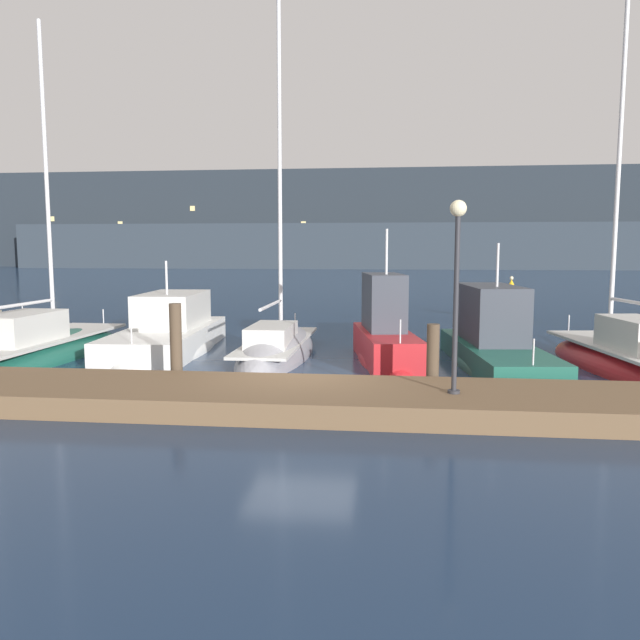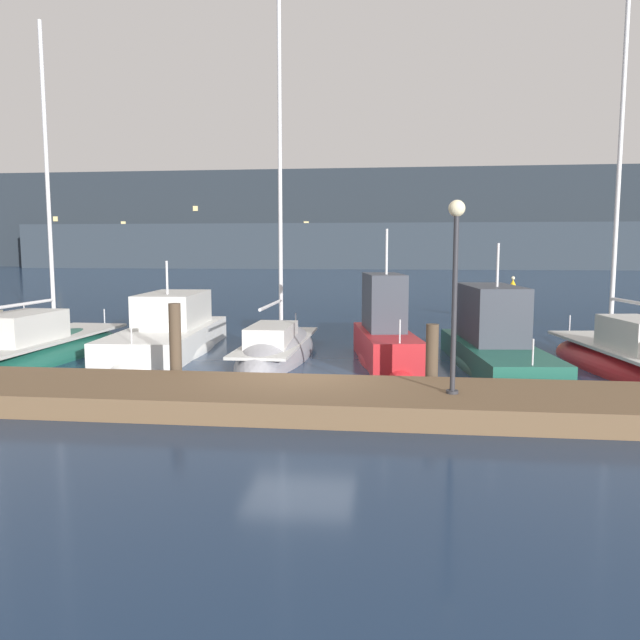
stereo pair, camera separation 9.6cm
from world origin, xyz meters
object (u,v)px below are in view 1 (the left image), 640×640
(motorboat_berth_7, at_px, (495,352))
(channel_buoy, at_px, (511,305))
(motorboat_berth_6, at_px, (385,343))
(sailboat_berth_8, at_px, (620,364))
(sailboat_berth_5, at_px, (277,353))
(sailboat_berth_3, at_px, (41,354))
(motorboat_berth_4, at_px, (168,342))
(dock_lamppost, at_px, (457,264))

(motorboat_berth_7, height_order, channel_buoy, motorboat_berth_7)
(motorboat_berth_6, distance_m, channel_buoy, 11.69)
(sailboat_berth_8, xyz_separation_m, channel_buoy, (-0.86, 10.91, 0.59))
(sailboat_berth_5, bearing_deg, channel_buoy, 48.87)
(motorboat_berth_6, bearing_deg, motorboat_berth_7, -7.70)
(sailboat_berth_3, relative_size, sailboat_berth_8, 0.99)
(motorboat_berth_4, distance_m, dock_lamppost, 10.99)
(motorboat_berth_6, height_order, motorboat_berth_7, motorboat_berth_6)
(motorboat_berth_4, bearing_deg, sailboat_berth_5, -9.12)
(dock_lamppost, bearing_deg, motorboat_berth_7, 72.94)
(motorboat_berth_4, bearing_deg, dock_lamppost, -39.24)
(sailboat_berth_3, height_order, sailboat_berth_8, sailboat_berth_8)
(sailboat_berth_3, xyz_separation_m, motorboat_berth_4, (3.28, 1.70, 0.14))
(motorboat_berth_4, height_order, sailboat_berth_8, sailboat_berth_8)
(motorboat_berth_6, bearing_deg, dock_lamppost, -76.46)
(sailboat_berth_3, relative_size, dock_lamppost, 2.85)
(motorboat_berth_4, relative_size, channel_buoy, 3.80)
(sailboat_berth_3, relative_size, channel_buoy, 5.26)
(motorboat_berth_4, bearing_deg, sailboat_berth_3, -152.55)
(motorboat_berth_4, height_order, motorboat_berth_6, motorboat_berth_6)
(sailboat_berth_5, distance_m, channel_buoy, 13.19)
(motorboat_berth_6, xyz_separation_m, dock_lamppost, (1.38, -5.73, 2.43))
(sailboat_berth_3, xyz_separation_m, sailboat_berth_8, (16.43, 0.13, 0.02))
(sailboat_berth_5, relative_size, dock_lamppost, 3.18)
(motorboat_berth_6, xyz_separation_m, motorboat_berth_7, (3.01, -0.41, -0.12))
(channel_buoy, bearing_deg, sailboat_berth_5, -131.13)
(motorboat_berth_6, height_order, channel_buoy, motorboat_berth_6)
(sailboat_berth_3, bearing_deg, motorboat_berth_4, 27.45)
(motorboat_berth_6, distance_m, sailboat_berth_8, 6.31)
(motorboat_berth_4, bearing_deg, channel_buoy, 37.23)
(motorboat_berth_7, bearing_deg, sailboat_berth_8, -2.71)
(sailboat_berth_3, height_order, motorboat_berth_6, sailboat_berth_3)
(sailboat_berth_5, xyz_separation_m, motorboat_berth_6, (3.25, -0.43, 0.43))
(motorboat_berth_7, relative_size, dock_lamppost, 1.98)
(motorboat_berth_6, height_order, sailboat_berth_8, sailboat_berth_8)
(motorboat_berth_7, xyz_separation_m, dock_lamppost, (-1.63, -5.32, 2.56))
(motorboat_berth_6, bearing_deg, sailboat_berth_8, -5.12)
(sailboat_berth_5, distance_m, sailboat_berth_8, 9.58)
(sailboat_berth_8, height_order, channel_buoy, sailboat_berth_8)
(sailboat_berth_3, height_order, motorboat_berth_4, sailboat_berth_3)
(sailboat_berth_5, relative_size, sailboat_berth_8, 1.11)
(motorboat_berth_7, xyz_separation_m, sailboat_berth_8, (3.27, -0.15, -0.24))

